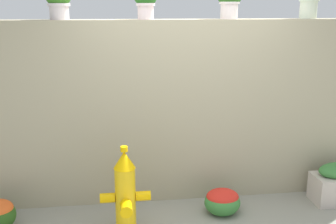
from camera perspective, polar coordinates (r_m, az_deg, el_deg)
stone_wall at (r=4.73m, az=2.29°, el=0.13°), size 5.26×0.31×2.09m
fire_hydrant at (r=4.14m, az=-6.01°, el=-11.49°), size 0.50×0.41×0.92m
flower_bush_left at (r=4.62m, az=7.65°, el=-12.23°), size 0.40×0.36×0.29m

